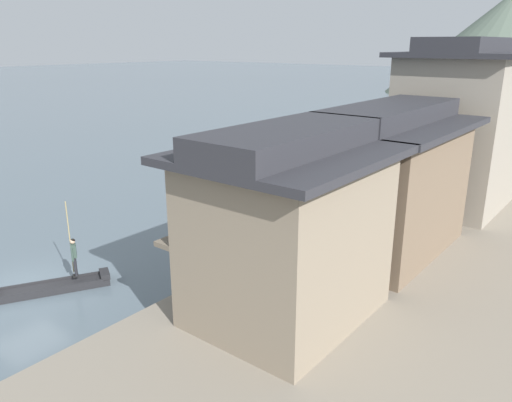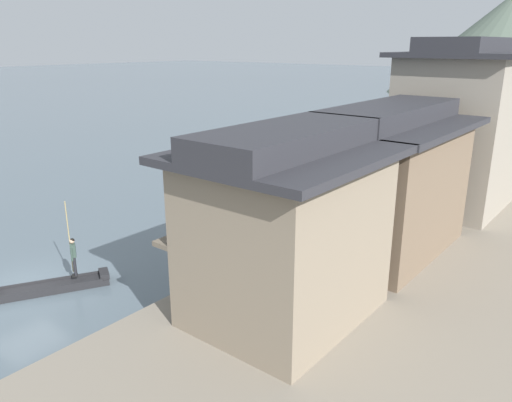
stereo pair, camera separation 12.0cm
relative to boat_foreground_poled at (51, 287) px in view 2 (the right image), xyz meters
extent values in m
plane|color=slate|center=(-1.08, -0.58, -0.16)|extent=(400.00, 400.00, 0.00)
cube|color=#232326|center=(0.00, 0.00, -0.03)|extent=(2.86, 4.27, 0.25)
cube|color=#232326|center=(0.98, 1.80, 0.20)|extent=(0.85, 0.69, 0.22)
cube|color=#232326|center=(0.34, -0.19, 0.13)|extent=(1.93, 3.46, 0.08)
cube|color=#232326|center=(-0.34, 0.19, 0.13)|extent=(1.93, 3.46, 0.08)
cube|color=black|center=(0.52, 0.78, 0.33)|extent=(0.20, 0.24, 0.05)
cylinder|color=#232328|center=(0.55, 0.81, 0.75)|extent=(0.11, 0.11, 0.78)
cube|color=black|center=(0.37, 0.87, 0.33)|extent=(0.20, 0.24, 0.05)
cylinder|color=#232328|center=(0.39, 0.91, 0.75)|extent=(0.11, 0.11, 0.78)
cube|color=#384C42|center=(0.47, 0.86, 1.40)|extent=(0.38, 0.34, 0.52)
cylinder|color=#384C42|center=(0.62, 0.70, 1.33)|extent=(0.08, 0.08, 0.56)
cylinder|color=#384C42|center=(0.26, 0.92, 1.33)|extent=(0.08, 0.08, 0.56)
sphere|color=#DBB28E|center=(0.47, 0.86, 1.80)|extent=(0.20, 0.20, 0.20)
sphere|color=black|center=(0.47, 0.87, 1.82)|extent=(0.18, 0.18, 0.18)
cylinder|color=tan|center=(0.16, 0.93, 1.85)|extent=(0.04, 0.04, 3.00)
cube|color=brown|center=(3.11, 32.90, -0.05)|extent=(1.79, 4.63, 0.21)
cube|color=brown|center=(3.58, 34.98, 0.16)|extent=(0.79, 0.51, 0.19)
cube|color=brown|center=(2.64, 30.82, 0.16)|extent=(0.79, 0.51, 0.19)
cube|color=brown|center=(2.76, 32.98, 0.10)|extent=(0.97, 3.99, 0.08)
cube|color=brown|center=(3.47, 32.82, 0.10)|extent=(0.97, 3.99, 0.08)
cube|color=brown|center=(-6.53, 35.76, -0.05)|extent=(5.76, 2.08, 0.21)
cube|color=brown|center=(-3.89, 35.15, 0.15)|extent=(0.52, 0.80, 0.19)
cube|color=brown|center=(-9.17, 36.36, 0.15)|extent=(0.52, 0.80, 0.19)
cube|color=brown|center=(-6.45, 36.12, 0.09)|extent=(5.11, 1.24, 0.08)
cube|color=brown|center=(-6.61, 35.39, 0.09)|extent=(5.11, 1.24, 0.08)
cube|color=#232326|center=(0.91, 17.01, -0.03)|extent=(3.15, 4.76, 0.26)
cube|color=#232326|center=(-0.21, 14.98, 0.22)|extent=(0.86, 0.69, 0.23)
cube|color=#232326|center=(2.03, 19.05, 0.22)|extent=(0.86, 0.69, 0.23)
cube|color=#232326|center=(1.26, 16.82, 0.14)|extent=(2.21, 3.94, 0.08)
cube|color=#232326|center=(0.56, 17.20, 0.14)|extent=(2.21, 3.94, 0.08)
cube|color=#423328|center=(3.03, 12.35, -0.03)|extent=(2.04, 4.44, 0.25)
cube|color=#423328|center=(2.54, 14.30, 0.21)|extent=(0.97, 0.57, 0.22)
cube|color=#423328|center=(3.53, 10.40, 0.21)|extent=(0.97, 0.57, 0.22)
cube|color=#423328|center=(2.58, 12.23, 0.13)|extent=(1.02, 3.72, 0.08)
cube|color=#423328|center=(3.49, 12.46, 0.13)|extent=(1.02, 3.72, 0.08)
cube|color=gray|center=(8.99, 3.23, 3.30)|extent=(4.57, 5.74, 5.20)
cube|color=#6E6151|center=(6.35, 3.23, 3.30)|extent=(0.70, 5.74, 0.16)
cube|color=#2D2D33|center=(8.99, 3.23, 6.02)|extent=(5.47, 6.64, 0.24)
cube|color=#2D2D33|center=(8.99, 3.23, 6.49)|extent=(2.74, 6.64, 0.70)
cube|color=#75604C|center=(9.02, 10.35, 3.30)|extent=(4.64, 7.13, 5.20)
cube|color=brown|center=(6.35, 10.35, 3.30)|extent=(0.70, 7.13, 0.16)
cube|color=#2D2D33|center=(9.02, 10.35, 6.02)|extent=(5.54, 8.03, 0.24)
cube|color=#2D2D33|center=(9.02, 10.35, 6.49)|extent=(2.79, 8.03, 0.70)
cube|color=gray|center=(9.29, 18.30, 4.60)|extent=(5.18, 6.22, 7.80)
cube|color=gray|center=(6.35, 18.30, 3.30)|extent=(0.70, 6.22, 0.16)
cube|color=gray|center=(6.35, 18.30, 5.90)|extent=(0.70, 6.22, 0.16)
cube|color=#2D2D33|center=(9.29, 18.30, 8.62)|extent=(6.08, 7.12, 0.24)
cube|color=#2D2D33|center=(9.29, 18.30, 9.09)|extent=(3.11, 7.12, 0.70)
cylinder|color=#473828|center=(5.51, 5.23, 1.14)|extent=(0.20, 0.20, 0.87)
cylinder|color=#473828|center=(5.51, 14.47, 1.08)|extent=(0.20, 0.20, 0.77)
camera|label=1|loc=(17.21, -8.66, 9.15)|focal=34.75mm
camera|label=2|loc=(17.30, -8.59, 9.15)|focal=34.75mm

